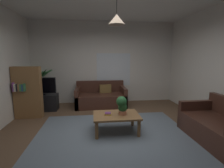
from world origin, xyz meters
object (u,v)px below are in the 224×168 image
(remote_on_table_0, at_px, (123,112))
(potted_palm_corner, at_px, (42,87))
(tv, at_px, (41,86))
(couch_right_side, at_px, (220,128))
(coffee_table, at_px, (116,117))
(tv_stand, at_px, (43,102))
(book_on_table_1, at_px, (108,113))
(bookshelf_corner, at_px, (28,92))
(pendant_lamp, at_px, (117,19))
(potted_plant_on_table, at_px, (122,105))
(couch_under_window, at_px, (101,98))
(book_on_table_0, at_px, (108,114))

(remote_on_table_0, xyz_separation_m, potted_palm_corner, (-2.34, 2.09, 0.25))
(tv, bearing_deg, couch_right_side, -30.57)
(coffee_table, bearing_deg, tv_stand, 139.54)
(remote_on_table_0, distance_m, potted_palm_corner, 3.15)
(coffee_table, xyz_separation_m, book_on_table_1, (-0.18, 0.01, 0.10))
(couch_right_side, bearing_deg, potted_palm_corner, -124.50)
(potted_palm_corner, relative_size, bookshelf_corner, 0.97)
(tv, relative_size, pendant_lamp, 1.41)
(potted_plant_on_table, distance_m, potted_palm_corner, 3.20)
(remote_on_table_0, height_order, tv, tv)
(couch_under_window, relative_size, bookshelf_corner, 1.19)
(remote_on_table_0, bearing_deg, pendant_lamp, -161.00)
(potted_plant_on_table, distance_m, pendant_lamp, 1.78)
(potted_plant_on_table, height_order, tv_stand, potted_plant_on_table)
(remote_on_table_0, distance_m, pendant_lamp, 1.98)
(potted_plant_on_table, distance_m, bookshelf_corner, 2.64)
(book_on_table_1, xyz_separation_m, potted_plant_on_table, (0.31, -0.02, 0.17))
(book_on_table_0, bearing_deg, potted_plant_on_table, -2.10)
(couch_under_window, height_order, book_on_table_0, couch_under_window)
(book_on_table_1, height_order, tv_stand, tv_stand)
(pendant_lamp, bearing_deg, tv, 139.89)
(book_on_table_1, bearing_deg, potted_plant_on_table, -3.34)
(book_on_table_1, relative_size, tv_stand, 0.15)
(book_on_table_0, bearing_deg, remote_on_table_0, 17.20)
(couch_under_window, distance_m, potted_palm_corner, 1.99)
(bookshelf_corner, xyz_separation_m, pendant_lamp, (2.25, -1.15, 1.68))
(pendant_lamp, bearing_deg, couch_right_side, -18.08)
(tv, distance_m, pendant_lamp, 3.14)
(potted_plant_on_table, bearing_deg, remote_on_table_0, 74.35)
(book_on_table_0, xyz_separation_m, tv, (-1.88, 1.73, 0.36))
(tv_stand, bearing_deg, potted_palm_corner, 104.62)
(book_on_table_0, relative_size, bookshelf_corner, 0.11)
(book_on_table_1, distance_m, tv, 2.57)
(couch_right_side, relative_size, pendant_lamp, 2.41)
(couch_right_side, bearing_deg, coffee_table, -108.08)
(remote_on_table_0, height_order, potted_palm_corner, potted_palm_corner)
(couch_under_window, xyz_separation_m, pendant_lamp, (0.23, -2.01, 2.11))
(potted_palm_corner, bearing_deg, couch_under_window, -5.85)
(tv, relative_size, bookshelf_corner, 0.61)
(couch_under_window, relative_size, tv, 1.94)
(coffee_table, distance_m, pendant_lamp, 2.04)
(coffee_table, bearing_deg, book_on_table_1, 177.11)
(remote_on_table_0, bearing_deg, couch_under_window, 86.65)
(couch_right_side, distance_m, tv, 4.70)
(book_on_table_0, height_order, pendant_lamp, pendant_lamp)
(coffee_table, relative_size, potted_plant_on_table, 2.43)
(coffee_table, distance_m, book_on_table_1, 0.21)
(remote_on_table_0, bearing_deg, book_on_table_0, -177.96)
(couch_right_side, xyz_separation_m, tv, (-4.02, 2.38, 0.50))
(bookshelf_corner, bearing_deg, potted_plant_on_table, -25.95)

